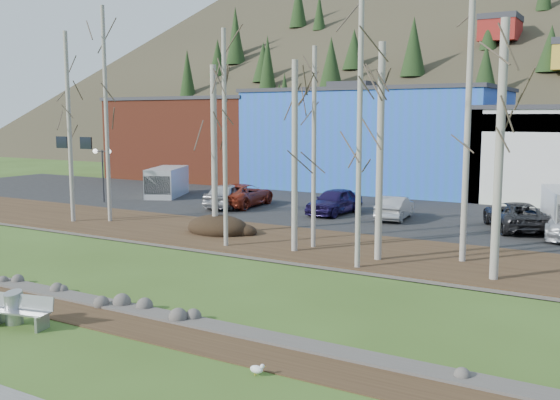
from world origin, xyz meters
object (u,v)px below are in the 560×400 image
Objects in this scene: bench_intact at (21,311)px; car_3 at (395,208)px; car_2 at (334,201)px; van_grey at (166,182)px; car_1 at (243,195)px; car_4 at (516,216)px; seagull at (257,369)px; litter_bin at (14,309)px; street_lamp at (102,160)px; car_0 at (229,195)px.

car_3 is at bearing 69.10° from bench_intact.
car_2 is 14.41m from van_grey.
car_2 is 3.84m from car_3.
car_2 is at bearing 174.84° from car_1.
car_1 is at bearing -25.36° from car_4.
car_4 is 24.82m from van_grey.
seagull is at bearing 94.98° from car_3.
car_1 is at bearing -33.81° from van_grey.
car_2 reaches higher than litter_bin.
car_3 is 0.78× the size of car_4.
car_3 is at bearing 81.40° from litter_bin.
street_lamp is at bearing -134.15° from van_grey.
car_2 is at bearing -29.22° from van_grey.
street_lamp is (-24.58, 18.87, 2.87)m from seagull.
litter_bin is 0.19× the size of car_2.
car_1 is 17.11m from car_4.
seagull is at bearing -65.04° from car_2.
van_grey reaches higher than car_2.
car_3 is 6.60m from car_4.
car_3 reaches higher than seagull.
car_3 is at bearing -28.05° from van_grey.
van_grey is at bearing 58.78° from street_lamp.
van_grey is (-15.19, 24.03, 0.74)m from bench_intact.
car_2 is at bearing 91.03° from litter_bin.
bench_intact is 28.44m from van_grey.
van_grey is at bearing 121.63° from litter_bin.
van_grey is (-7.68, 1.32, 0.31)m from car_1.
car_3 is (19.86, 3.34, -2.21)m from street_lamp.
car_3 is at bearing -25.16° from car_4.
car_1 is at bearing 8.18° from street_lamp.
car_0 is (-7.59, 21.75, 0.50)m from litter_bin.
bench_intact is at bearing -81.79° from van_grey.
bench_intact is at bearing 163.02° from seagull.
litter_bin is (-0.44, 0.09, -0.02)m from bench_intact.
litter_bin is at bearing -85.11° from car_2.
street_lamp is 0.70× the size of car_4.
car_2 reaches higher than car_3.
bench_intact is at bearing 41.42° from car_4.
bench_intact is at bearing -84.00° from car_2.
car_3 is (2.99, 22.78, 0.36)m from bench_intact.
car_1 is at bearing 107.36° from litter_bin.
seagull is 0.09× the size of car_2.
car_2 is at bearing 78.71° from bench_intact.
car_0 reaches higher than litter_bin.
car_0 is at bearing -2.15° from car_3.
car_4 is at bearing -26.82° from van_grey.
bench_intact is 2.18× the size of litter_bin.
bench_intact is 0.47× the size of car_3.
car_1 is 1.30× the size of car_3.
litter_bin is at bearing 40.41° from car_4.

